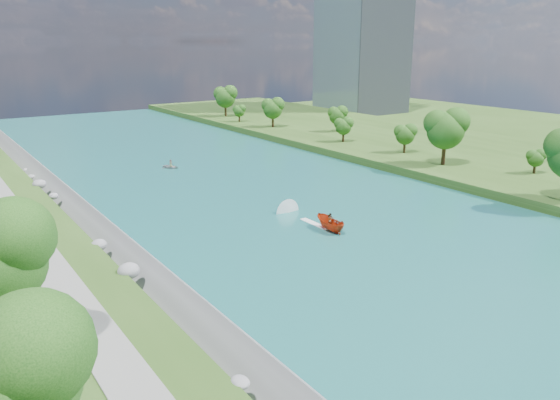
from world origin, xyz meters
TOP-DOWN VIEW (x-y plane):
  - ground at (0.00, 0.00)m, footprint 260.00×260.00m
  - river_water at (0.00, 20.00)m, footprint 55.00×240.00m
  - berm_east at (49.50, 20.00)m, footprint 44.00×240.00m
  - riprap_bank at (-25.87, 19.68)m, footprint 4.07×236.00m
  - riverside_path at (-32.50, 20.00)m, footprint 3.00×200.00m
  - office_tower at (82.50, 95.00)m, footprint 22.00×22.00m
  - trees_east at (35.06, 20.03)m, footprint 17.61×141.48m
  - motorboat at (-0.38, 10.06)m, footprint 3.60×19.22m
  - raft at (-2.63, 51.44)m, footprint 3.56×4.01m

SIDE VIEW (x-z plane):
  - ground at x=0.00m, z-range 0.00..0.00m
  - river_water at x=0.00m, z-range 0.00..0.10m
  - raft at x=-2.63m, z-range -0.30..1.25m
  - berm_east at x=49.50m, z-range 0.00..1.50m
  - motorboat at x=-0.38m, z-range -0.17..2.00m
  - riprap_bank at x=-25.87m, z-range -0.39..4.05m
  - riverside_path at x=-32.50m, z-range 3.50..3.60m
  - trees_east at x=35.06m, z-range 0.67..12.51m
  - office_tower at x=82.50m, z-range 0.00..60.00m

